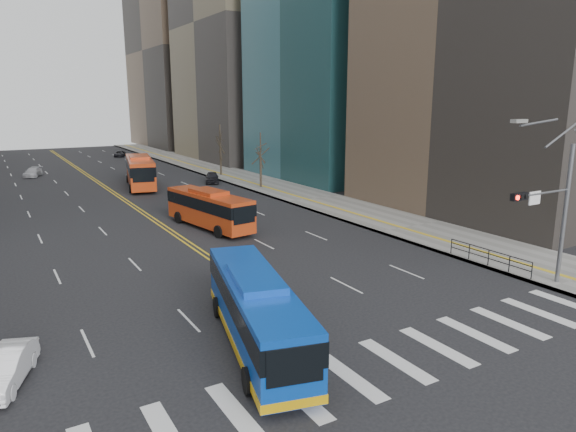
{
  "coord_description": "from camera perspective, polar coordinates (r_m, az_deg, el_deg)",
  "views": [
    {
      "loc": [
        -12.24,
        -14.1,
        10.27
      ],
      "look_at": [
        2.06,
        10.04,
        3.95
      ],
      "focal_mm": 32.0,
      "sensor_mm": 36.0,
      "label": 1
    }
  ],
  "objects": [
    {
      "name": "sidewalk_right",
      "position": [
        66.94,
        -3.88,
        3.91
      ],
      "size": [
        7.0,
        130.0,
        0.15
      ],
      "primitive_type": "cube",
      "color": "slate",
      "rests_on": "ground"
    },
    {
      "name": "pedestrian_railing",
      "position": [
        34.6,
        21.4,
        -4.05
      ],
      "size": [
        0.06,
        6.06,
        1.02
      ],
      "color": "black",
      "rests_on": "sidewalk_right"
    },
    {
      "name": "red_bus_far",
      "position": [
        64.71,
        -16.12,
        4.96
      ],
      "size": [
        5.14,
        12.41,
        3.81
      ],
      "color": "#BA3913",
      "rests_on": "ground"
    },
    {
      "name": "signal_mast",
      "position": [
        31.06,
        27.16,
        1.24
      ],
      "size": [
        5.37,
        0.37,
        9.39
      ],
      "color": "slate",
      "rests_on": "ground"
    },
    {
      "name": "crosswalk",
      "position": [
        21.31,
        9.42,
        -16.3
      ],
      "size": [
        26.7,
        4.0,
        0.01
      ],
      "color": "silver",
      "rests_on": "ground"
    },
    {
      "name": "red_bus_near",
      "position": [
        42.45,
        -8.77,
        1.02
      ],
      "size": [
        3.9,
        10.22,
        3.2
      ],
      "color": "#BA3913",
      "rests_on": "ground"
    },
    {
      "name": "blue_bus",
      "position": [
        22.03,
        -3.53,
        -10.27
      ],
      "size": [
        4.92,
        11.18,
        3.21
      ],
      "color": "#0B3EA9",
      "rests_on": "ground"
    },
    {
      "name": "car_dark_mid",
      "position": [
        66.37,
        -8.43,
        4.26
      ],
      "size": [
        3.05,
        4.39,
        1.39
      ],
      "primitive_type": "imported",
      "rotation": [
        0.0,
        0.0,
        -0.38
      ],
      "color": "black",
      "rests_on": "ground"
    },
    {
      "name": "office_towers",
      "position": [
        84.63,
        -23.45,
        21.0
      ],
      "size": [
        83.0,
        134.0,
        58.0
      ],
      "color": "#969799",
      "rests_on": "ground"
    },
    {
      "name": "ground",
      "position": [
        21.31,
        9.42,
        -16.31
      ],
      "size": [
        220.0,
        220.0,
        0.0
      ],
      "primitive_type": "plane",
      "color": "black"
    },
    {
      "name": "centerline",
      "position": [
        70.92,
        -20.4,
        3.58
      ],
      "size": [
        0.55,
        100.0,
        0.01
      ],
      "color": "gold",
      "rests_on": "ground"
    },
    {
      "name": "car_white",
      "position": [
        22.28,
        -29.04,
        -14.58
      ],
      "size": [
        2.72,
        4.21,
        1.31
      ],
      "primitive_type": "imported",
      "rotation": [
        0.0,
        0.0,
        -0.36
      ],
      "color": "white",
      "rests_on": "ground"
    },
    {
      "name": "car_dark_far",
      "position": [
        101.63,
        -18.19,
        6.57
      ],
      "size": [
        2.97,
        4.23,
        1.07
      ],
      "primitive_type": "imported",
      "rotation": [
        0.0,
        0.0,
        -0.34
      ],
      "color": "black",
      "rests_on": "ground"
    },
    {
      "name": "car_silver",
      "position": [
        79.23,
        -26.47,
        4.37
      ],
      "size": [
        3.15,
        4.61,
        1.24
      ],
      "primitive_type": "imported",
      "rotation": [
        0.0,
        0.0,
        -0.37
      ],
      "color": "#ABABB1",
      "rests_on": "ground"
    },
    {
      "name": "street_trees",
      "position": [
        49.21,
        -24.64,
        5.25
      ],
      "size": [
        35.2,
        47.2,
        7.6
      ],
      "color": "black",
      "rests_on": "ground"
    }
  ]
}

